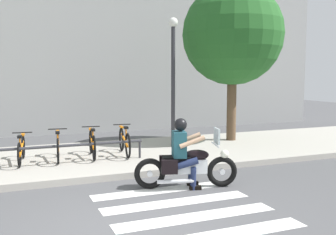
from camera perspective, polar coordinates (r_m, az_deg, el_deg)
ground_plane at (r=6.23m, az=-5.64°, el=-15.50°), size 48.00×48.00×0.00m
sidewalk at (r=10.77m, az=-13.09°, el=-5.92°), size 24.00×4.40×0.15m
crosswalk_stripe_1 at (r=5.97m, az=7.70°, el=-16.50°), size 2.80×0.40×0.01m
crosswalk_stripe_2 at (r=6.62m, az=4.14°, el=-14.12°), size 2.80×0.40×0.01m
crosswalk_stripe_3 at (r=7.31m, az=1.29°, el=-12.14°), size 2.80×0.40×0.01m
crosswalk_stripe_4 at (r=8.01m, az=-1.03°, el=-10.48°), size 2.80×0.40×0.01m
motorcycle at (r=8.09m, az=2.74°, el=-6.99°), size 2.08×0.88×1.22m
rider at (r=8.01m, az=2.19°, el=-4.45°), size 0.72×0.65×1.44m
bicycle_1 at (r=10.34m, az=-20.44°, el=-4.35°), size 0.48×1.64×0.71m
bicycle_2 at (r=10.40m, az=-15.62°, el=-4.03°), size 0.48×1.64×0.76m
bicycle_3 at (r=10.53m, az=-10.89°, el=-3.75°), size 0.48×1.64×0.78m
bicycle_4 at (r=10.73m, az=-6.30°, el=-3.46°), size 0.48×1.72×0.80m
bike_rack at (r=9.85m, az=-15.26°, el=-4.18°), size 4.09×0.07×0.49m
street_lamp at (r=11.75m, az=0.75°, el=6.81°), size 0.28×0.28×3.97m
tree_near_rack at (r=13.21m, az=9.34°, el=11.73°), size 3.29×3.29×5.26m
building_backdrop at (r=16.26m, az=-16.69°, el=10.93°), size 24.00×1.20×7.45m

